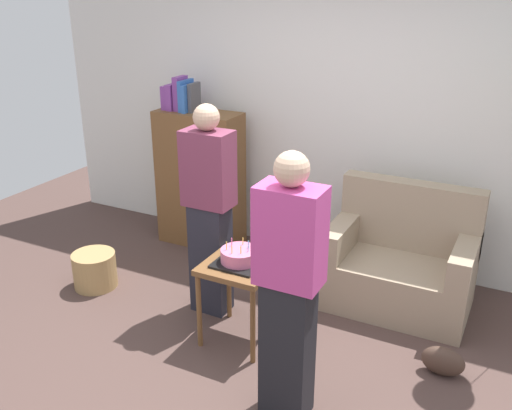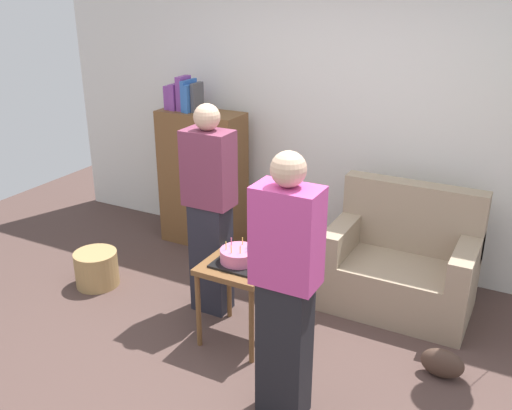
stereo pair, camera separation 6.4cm
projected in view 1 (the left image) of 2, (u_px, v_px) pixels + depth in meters
The scene contains 10 objects.
ground_plane at pixel (232, 377), 3.73m from camera, with size 8.00×8.00×0.00m, color #4C3833.
wall_back at pixel (345, 113), 4.93m from camera, with size 6.00×0.10×2.70m, color silver.
couch at pixel (400, 265), 4.47m from camera, with size 1.10×0.70×0.96m.
bookshelf at pixel (200, 176), 5.41m from camera, with size 0.80×0.36×1.61m.
side_table at pixel (240, 275), 3.95m from camera, with size 0.48×0.48×0.61m.
birthday_cake at pixel (239, 257), 3.90m from camera, with size 0.32×0.32×0.17m.
person_blowing_candles at pixel (209, 211), 4.21m from camera, with size 0.36×0.22×1.63m.
person_holding_cake at pixel (289, 290), 3.14m from camera, with size 0.36×0.22×1.63m.
wicker_basket at pixel (95, 270), 4.79m from camera, with size 0.36×0.36×0.30m, color #A88451.
handbag at pixel (443, 361), 3.73m from camera, with size 0.28×0.14×0.20m, color #473328.
Camera 1 is at (1.52, -2.64, 2.43)m, focal length 39.99 mm.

